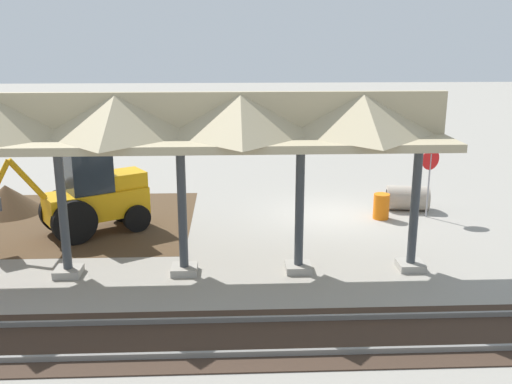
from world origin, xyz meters
TOP-DOWN VIEW (x-y plane):
  - ground_plane at (0.00, 0.00)m, footprint 120.00×120.00m
  - dirt_work_zone at (10.01, 0.29)m, footprint 9.81×7.00m
  - platform_canopy at (5.01, 4.99)m, footprint 13.71×3.20m
  - rail_tracks at (0.00, 8.59)m, footprint 60.00×2.58m
  - stop_sign at (-3.26, 0.36)m, footprint 0.71×0.33m
  - backhoe at (8.22, 1.53)m, footprint 4.94×3.66m
  - dirt_mound at (11.91, -0.88)m, footprint 5.17×5.17m
  - concrete_pipe at (-2.83, -0.54)m, footprint 1.66×1.17m
  - traffic_barrel at (-1.59, 0.47)m, footprint 0.56×0.56m

SIDE VIEW (x-z plane):
  - ground_plane at x=0.00m, z-range 0.00..0.00m
  - dirt_mound at x=11.91m, z-range -1.03..1.03m
  - dirt_work_zone at x=10.01m, z-range 0.00..0.01m
  - rail_tracks at x=0.00m, z-range -0.05..0.10m
  - traffic_barrel at x=-1.59m, z-range 0.00..0.90m
  - concrete_pipe at x=-2.83m, z-range 0.00..0.91m
  - backhoe at x=8.22m, z-range -0.14..2.68m
  - stop_sign at x=-3.26m, z-range 0.55..3.04m
  - platform_canopy at x=5.01m, z-range 1.70..6.60m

